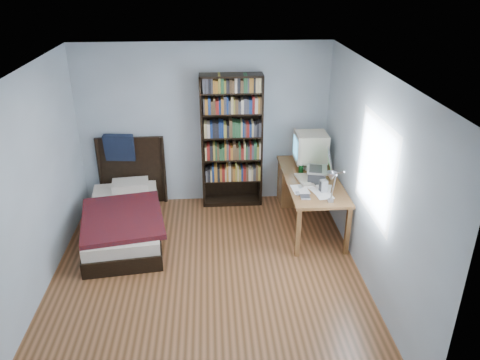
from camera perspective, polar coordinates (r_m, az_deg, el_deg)
The scene contains 14 objects.
room at distance 5.24m, azimuth -4.11°, elevation -0.54°, with size 4.20×4.24×2.50m.
desk at distance 7.27m, azimuth 7.77°, elevation -0.35°, with size 0.75×1.76×0.73m.
crt_monitor at distance 6.99m, azimuth 8.54°, elevation 3.93°, with size 0.46×0.44×0.53m.
laptop at distance 6.60m, azimuth 9.50°, elevation 0.87°, with size 0.43×0.42×0.44m.
desk_lamp at distance 5.52m, azimuth 11.11°, elevation 0.14°, with size 0.24×0.53×0.62m.
keyboard at distance 6.59m, azimuth 7.88°, elevation -0.04°, with size 0.17×0.44×0.03m, color beige.
speaker at distance 6.30m, azimuth 10.16°, elevation -0.74°, with size 0.09×0.09×0.17m, color gray.
soda_can at distance 6.83m, azimuth 7.43°, elevation 1.34°, with size 0.07×0.07×0.12m, color #0A3507.
mouse at distance 6.95m, azimuth 8.13°, elevation 1.34°, with size 0.06×0.11×0.04m, color silver.
phone_silver at distance 6.40m, azimuth 7.33°, elevation -0.84°, with size 0.05×0.09×0.02m, color #B4B4B9.
phone_grey at distance 6.22m, azimuth 7.05°, elevation -1.62°, with size 0.05×0.09×0.02m, color gray.
external_drive at distance 6.13m, azimuth 7.96°, elevation -2.08°, with size 0.12×0.12×0.02m, color gray.
bookshelf at distance 7.12m, azimuth -1.01°, elevation 4.68°, with size 0.93×0.30×2.06m.
bed at distance 6.82m, azimuth -13.84°, elevation -4.25°, with size 1.26×2.11×1.16m.
Camera 1 is at (0.08, -4.74, 3.51)m, focal length 35.00 mm.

